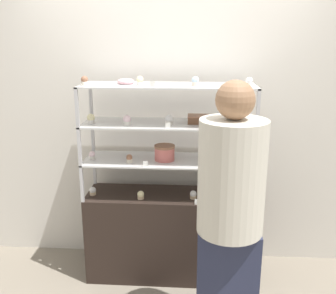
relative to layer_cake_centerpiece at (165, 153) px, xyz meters
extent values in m
plane|color=gray|center=(0.03, 0.01, -1.10)|extent=(20.00, 20.00, 0.00)
cube|color=silver|center=(0.03, 0.37, 0.20)|extent=(8.00, 0.05, 2.60)
cube|color=black|center=(0.03, 0.01, -0.73)|extent=(1.34, 0.42, 0.74)
cube|color=#B7B7BC|center=(-0.63, 0.21, -0.21)|extent=(0.02, 0.02, 0.30)
cube|color=#B7B7BC|center=(0.68, 0.21, -0.21)|extent=(0.02, 0.02, 0.30)
cube|color=#B7B7BC|center=(-0.63, -0.18, -0.21)|extent=(0.02, 0.02, 0.30)
cube|color=#B7B7BC|center=(0.68, -0.18, -0.21)|extent=(0.02, 0.02, 0.30)
cube|color=silver|center=(0.03, 0.01, -0.07)|extent=(1.34, 0.42, 0.01)
cube|color=#B7B7BC|center=(-0.63, 0.21, 0.09)|extent=(0.02, 0.02, 0.30)
cube|color=#B7B7BC|center=(0.68, 0.21, 0.09)|extent=(0.02, 0.02, 0.30)
cube|color=#B7B7BC|center=(-0.63, -0.18, 0.09)|extent=(0.02, 0.02, 0.30)
cube|color=#B7B7BC|center=(0.68, -0.18, 0.09)|extent=(0.02, 0.02, 0.30)
cube|color=silver|center=(0.03, 0.01, 0.23)|extent=(1.34, 0.42, 0.01)
cube|color=#B7B7BC|center=(-0.63, 0.21, 0.39)|extent=(0.02, 0.02, 0.30)
cube|color=#B7B7BC|center=(0.68, 0.21, 0.39)|extent=(0.02, 0.02, 0.30)
cube|color=#B7B7BC|center=(-0.63, -0.18, 0.39)|extent=(0.02, 0.02, 0.30)
cube|color=#B7B7BC|center=(0.68, -0.18, 0.39)|extent=(0.02, 0.02, 0.30)
cube|color=silver|center=(0.03, 0.01, 0.53)|extent=(1.34, 0.42, 0.01)
cylinder|color=#C66660|center=(0.00, 0.00, -0.01)|extent=(0.16, 0.16, 0.10)
cylinder|color=#8C5B42|center=(0.00, 0.00, 0.05)|extent=(0.16, 0.16, 0.02)
cube|color=brown|center=(0.28, 0.04, 0.26)|extent=(0.20, 0.14, 0.05)
cube|color=#8C5B42|center=(0.28, 0.04, 0.29)|extent=(0.20, 0.14, 0.01)
cylinder|color=#CCB28C|center=(-0.59, -0.04, -0.35)|extent=(0.05, 0.05, 0.03)
sphere|color=white|center=(-0.59, -0.04, -0.32)|extent=(0.05, 0.05, 0.05)
cylinder|color=#CCB28C|center=(-0.18, -0.10, -0.35)|extent=(0.05, 0.05, 0.03)
sphere|color=#F4EAB2|center=(-0.18, -0.10, -0.32)|extent=(0.05, 0.05, 0.05)
cylinder|color=#CCB28C|center=(0.23, -0.06, -0.35)|extent=(0.05, 0.05, 0.03)
sphere|color=white|center=(0.23, -0.06, -0.32)|extent=(0.05, 0.05, 0.05)
cylinder|color=#CCB28C|center=(0.65, -0.04, -0.35)|extent=(0.05, 0.05, 0.03)
sphere|color=#8C5B42|center=(0.65, -0.04, -0.32)|extent=(0.05, 0.05, 0.05)
cube|color=white|center=(0.26, -0.18, -0.34)|extent=(0.04, 0.00, 0.04)
cylinder|color=white|center=(-0.58, -0.02, -0.05)|extent=(0.05, 0.05, 0.03)
sphere|color=silver|center=(-0.58, -0.02, -0.02)|extent=(0.05, 0.05, 0.05)
cylinder|color=beige|center=(-0.27, -0.08, -0.05)|extent=(0.05, 0.05, 0.03)
sphere|color=#8C5B42|center=(-0.27, -0.08, -0.02)|extent=(0.05, 0.05, 0.05)
cylinder|color=#CCB28C|center=(0.33, -0.03, -0.05)|extent=(0.05, 0.05, 0.03)
sphere|color=silver|center=(0.33, -0.03, -0.02)|extent=(0.05, 0.05, 0.05)
cylinder|color=white|center=(0.65, -0.03, -0.05)|extent=(0.05, 0.05, 0.03)
sphere|color=silver|center=(0.65, -0.03, -0.02)|extent=(0.05, 0.05, 0.05)
cube|color=white|center=(-0.13, -0.18, -0.04)|extent=(0.04, 0.00, 0.04)
cylinder|color=white|center=(-0.57, -0.03, 0.25)|extent=(0.06, 0.06, 0.03)
sphere|color=#F4EAB2|center=(-0.57, -0.03, 0.28)|extent=(0.06, 0.06, 0.06)
cylinder|color=white|center=(-0.28, -0.06, 0.25)|extent=(0.06, 0.06, 0.03)
sphere|color=silver|center=(-0.28, -0.06, 0.28)|extent=(0.06, 0.06, 0.06)
cylinder|color=white|center=(0.04, -0.03, 0.25)|extent=(0.06, 0.06, 0.03)
sphere|color=white|center=(0.04, -0.03, 0.28)|extent=(0.06, 0.06, 0.06)
cylinder|color=beige|center=(0.63, -0.05, 0.25)|extent=(0.06, 0.06, 0.03)
sphere|color=#E5996B|center=(0.63, -0.05, 0.28)|extent=(0.06, 0.06, 0.06)
cube|color=white|center=(0.04, -0.18, 0.26)|extent=(0.04, 0.00, 0.04)
cylinder|color=beige|center=(-0.60, -0.07, 0.55)|extent=(0.05, 0.05, 0.03)
sphere|color=#8C5B42|center=(-0.60, -0.07, 0.58)|extent=(0.05, 0.05, 0.05)
cylinder|color=white|center=(-0.18, -0.05, 0.55)|extent=(0.05, 0.05, 0.03)
sphere|color=#F4EAB2|center=(-0.18, -0.05, 0.58)|extent=(0.05, 0.05, 0.05)
cylinder|color=beige|center=(0.23, -0.05, 0.55)|extent=(0.05, 0.05, 0.03)
sphere|color=silver|center=(0.23, -0.05, 0.58)|extent=(0.05, 0.05, 0.05)
cylinder|color=beige|center=(0.63, -0.07, 0.55)|extent=(0.05, 0.05, 0.03)
sphere|color=white|center=(0.63, -0.07, 0.58)|extent=(0.05, 0.05, 0.05)
cube|color=white|center=(-0.07, -0.18, 0.56)|extent=(0.04, 0.00, 0.04)
torus|color=#EFB2BC|center=(-0.31, 0.05, 0.56)|extent=(0.13, 0.13, 0.04)
cube|color=#282D47|center=(0.46, -0.73, -0.69)|extent=(0.39, 0.22, 0.82)
cylinder|color=beige|center=(0.46, -0.73, 0.07)|extent=(0.41, 0.41, 0.71)
sphere|color=#936B4C|center=(0.46, -0.73, 0.54)|extent=(0.23, 0.23, 0.23)
camera|label=1|loc=(0.23, -2.98, 0.90)|focal=42.00mm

